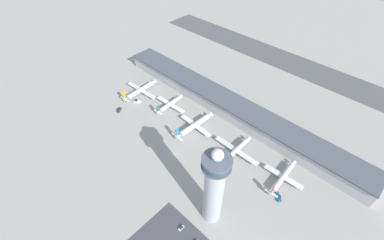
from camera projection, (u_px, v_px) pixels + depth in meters
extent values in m
plane|color=#9E9B93|center=(175.00, 154.00, 206.96)|extent=(1000.00, 1000.00, 0.00)
cube|color=#B2B2B7|center=(229.00, 107.00, 239.11)|extent=(257.65, 22.00, 13.13)
cube|color=#4C515B|center=(230.00, 101.00, 234.03)|extent=(257.65, 25.00, 1.60)
cube|color=#515154|center=(291.00, 63.00, 308.04)|extent=(386.47, 44.00, 0.01)
cylinder|color=#ADB2BC|center=(213.00, 194.00, 151.65)|extent=(11.80, 11.80, 53.03)
cylinder|color=#565B66|center=(216.00, 166.00, 133.09)|extent=(16.34, 16.34, 0.80)
cylinder|color=#334C60|center=(217.00, 163.00, 131.25)|extent=(15.03, 15.03, 4.52)
cylinder|color=#565B66|center=(217.00, 160.00, 129.35)|extent=(16.34, 16.34, 1.00)
sphere|color=white|center=(218.00, 155.00, 126.76)|extent=(6.50, 6.50, 6.50)
cylinder|color=silver|center=(141.00, 90.00, 261.64)|extent=(6.04, 32.85, 4.40)
cone|color=silver|center=(154.00, 82.00, 271.69)|extent=(4.59, 4.17, 4.40)
cone|color=silver|center=(126.00, 99.00, 251.23)|extent=(4.22, 5.47, 3.96)
cube|color=silver|center=(141.00, 90.00, 262.53)|extent=(40.05, 6.41, 0.44)
cylinder|color=#A8A8B2|center=(137.00, 88.00, 267.96)|extent=(2.66, 4.95, 2.42)
cylinder|color=#A8A8B2|center=(148.00, 94.00, 260.04)|extent=(2.66, 4.95, 2.42)
cube|color=orange|center=(124.00, 95.00, 246.71)|extent=(0.44, 2.81, 7.03)
cube|color=silver|center=(125.00, 99.00, 250.13)|extent=(12.40, 2.62, 0.24)
cylinder|color=black|center=(152.00, 86.00, 272.25)|extent=(0.28, 0.28, 2.30)
cylinder|color=black|center=(143.00, 94.00, 262.42)|extent=(0.28, 0.28, 2.30)
cylinder|color=black|center=(139.00, 91.00, 265.33)|extent=(0.28, 0.28, 2.30)
cylinder|color=white|center=(170.00, 104.00, 245.47)|extent=(4.68, 24.51, 3.68)
cone|color=white|center=(180.00, 97.00, 253.01)|extent=(3.81, 3.46, 3.68)
cone|color=white|center=(159.00, 112.00, 237.64)|extent=(3.49, 4.54, 3.31)
cube|color=white|center=(170.00, 104.00, 246.18)|extent=(34.76, 5.83, 0.44)
cylinder|color=#A8A8B2|center=(166.00, 101.00, 250.97)|extent=(2.19, 4.12, 2.02)
cylinder|color=#A8A8B2|center=(177.00, 108.00, 244.02)|extent=(2.19, 4.12, 2.02)
cube|color=#14704C|center=(158.00, 108.00, 233.87)|extent=(0.42, 2.81, 5.88)
cube|color=white|center=(158.00, 112.00, 236.69)|extent=(10.37, 2.42, 0.24)
cylinder|color=black|center=(178.00, 101.00, 253.62)|extent=(0.28, 0.28, 2.60)
cylinder|color=black|center=(172.00, 108.00, 246.24)|extent=(0.28, 0.28, 2.60)
cylinder|color=black|center=(168.00, 106.00, 248.70)|extent=(0.28, 0.28, 2.60)
cylinder|color=white|center=(195.00, 125.00, 224.62)|extent=(6.16, 32.78, 4.57)
cone|color=white|center=(209.00, 115.00, 233.77)|extent=(4.76, 4.33, 4.57)
cone|color=white|center=(179.00, 136.00, 215.13)|extent=(4.38, 5.68, 4.11)
cube|color=white|center=(195.00, 125.00, 225.50)|extent=(34.94, 6.10, 0.44)
cylinder|color=#A8A8B2|center=(191.00, 122.00, 230.78)|extent=(2.76, 5.14, 2.51)
cylinder|color=#A8A8B2|center=(202.00, 130.00, 223.11)|extent=(2.76, 5.14, 2.51)
cube|color=#197FB2|center=(177.00, 132.00, 210.48)|extent=(0.44, 2.81, 7.31)
cube|color=white|center=(177.00, 137.00, 214.07)|extent=(12.87, 2.63, 0.24)
cylinder|color=black|center=(207.00, 120.00, 234.49)|extent=(0.28, 0.28, 2.24)
cylinder|color=black|center=(197.00, 130.00, 225.21)|extent=(0.28, 0.28, 2.24)
cylinder|color=black|center=(192.00, 126.00, 228.57)|extent=(0.28, 0.28, 2.24)
cylinder|color=silver|center=(236.00, 150.00, 203.97)|extent=(3.64, 30.46, 3.50)
cone|color=silver|center=(248.00, 139.00, 212.73)|extent=(3.52, 3.17, 3.50)
cone|color=silver|center=(222.00, 163.00, 194.93)|extent=(3.17, 4.22, 3.15)
cube|color=silver|center=(236.00, 150.00, 204.71)|extent=(40.85, 4.59, 0.44)
cylinder|color=#A8A8B2|center=(229.00, 145.00, 210.27)|extent=(1.94, 3.86, 1.93)
cylinder|color=#A8A8B2|center=(246.00, 156.00, 201.65)|extent=(1.94, 3.86, 1.93)
cube|color=orange|center=(222.00, 160.00, 191.35)|extent=(0.31, 2.80, 5.60)
cube|color=silver|center=(221.00, 164.00, 194.04)|extent=(9.82, 2.05, 0.24)
cylinder|color=black|center=(246.00, 143.00, 213.43)|extent=(0.28, 0.28, 2.72)
cylinder|color=black|center=(238.00, 155.00, 204.78)|extent=(0.28, 0.28, 2.72)
cylinder|color=black|center=(233.00, 151.00, 207.25)|extent=(0.28, 0.28, 2.72)
cylinder|color=silver|center=(283.00, 177.00, 186.76)|extent=(4.67, 29.29, 3.51)
cone|color=silver|center=(293.00, 163.00, 195.55)|extent=(3.63, 3.30, 3.51)
cone|color=silver|center=(272.00, 192.00, 177.69)|extent=(3.32, 4.33, 3.16)
cube|color=silver|center=(283.00, 177.00, 187.50)|extent=(30.45, 5.60, 0.44)
cylinder|color=#A8A8B2|center=(276.00, 172.00, 191.83)|extent=(2.08, 3.93, 1.93)
cylinder|color=#A8A8B2|center=(292.00, 182.00, 185.73)|extent=(2.08, 3.93, 1.93)
cube|color=red|center=(273.00, 189.00, 174.09)|extent=(0.41, 2.81, 5.62)
cube|color=silver|center=(271.00, 193.00, 176.78)|extent=(9.90, 2.39, 0.24)
cylinder|color=black|center=(291.00, 168.00, 195.98)|extent=(0.28, 0.28, 2.11)
cylinder|color=black|center=(285.00, 181.00, 187.41)|extent=(0.28, 0.28, 2.11)
cylinder|color=black|center=(279.00, 177.00, 189.76)|extent=(0.28, 0.28, 2.11)
cube|color=black|center=(137.00, 102.00, 254.35)|extent=(5.81, 5.74, 0.12)
cube|color=silver|center=(137.00, 102.00, 253.80)|extent=(6.66, 6.56, 1.70)
cube|color=#232D38|center=(136.00, 100.00, 252.74)|extent=(3.04, 3.05, 1.39)
cube|color=black|center=(278.00, 197.00, 178.89)|extent=(5.99, 5.87, 0.12)
cube|color=#195699|center=(278.00, 197.00, 178.34)|extent=(6.89, 6.74, 1.70)
cube|color=#232D38|center=(279.00, 197.00, 176.76)|extent=(3.03, 3.03, 1.39)
cube|color=black|center=(119.00, 110.00, 245.28)|extent=(5.09, 5.95, 0.12)
cube|color=#2D333D|center=(119.00, 110.00, 244.82)|extent=(5.75, 6.88, 1.47)
cube|color=#232D38|center=(119.00, 109.00, 243.43)|extent=(2.99, 2.89, 1.20)
cube|color=black|center=(181.00, 228.00, 163.22)|extent=(1.70, 3.48, 0.12)
cube|color=silver|center=(181.00, 228.00, 162.99)|extent=(1.78, 4.14, 0.77)
cube|color=#232D38|center=(181.00, 228.00, 162.56)|extent=(1.54, 2.29, 0.63)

